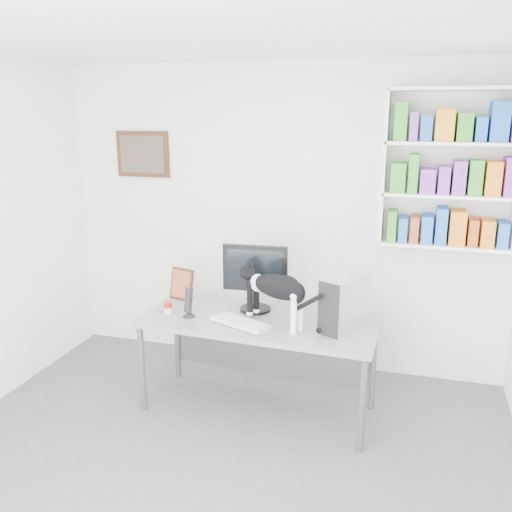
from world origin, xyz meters
name	(u,v)px	position (x,y,z in m)	size (l,w,h in m)	color
room	(192,286)	(0.00, 0.00, 1.35)	(4.01, 4.01, 2.70)	#5B5B60
bookshelf	(450,169)	(1.40, 1.85, 1.85)	(1.03, 0.28, 1.24)	white
wall_art	(143,154)	(-1.30, 1.97, 1.90)	(0.52, 0.04, 0.42)	#482617
desk	(258,366)	(0.07, 1.06, 0.37)	(1.80, 0.70, 0.75)	gray
monitor	(255,278)	(-0.01, 1.27, 1.02)	(0.51, 0.25, 0.55)	black
keyboard	(241,322)	(-0.02, 0.95, 0.77)	(0.47, 0.18, 0.04)	beige
pc_tower	(344,302)	(0.71, 1.09, 0.95)	(0.18, 0.40, 0.40)	silver
speaker	(189,302)	(-0.46, 0.99, 0.87)	(0.11, 0.11, 0.24)	black
leaning_print	(182,283)	(-0.68, 1.36, 0.88)	(0.22, 0.09, 0.27)	#482617
soup_can	(168,308)	(-0.65, 1.02, 0.79)	(0.06, 0.06, 0.09)	#B2180F
cat	(276,299)	(0.23, 1.00, 0.95)	(0.67, 0.18, 0.41)	black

